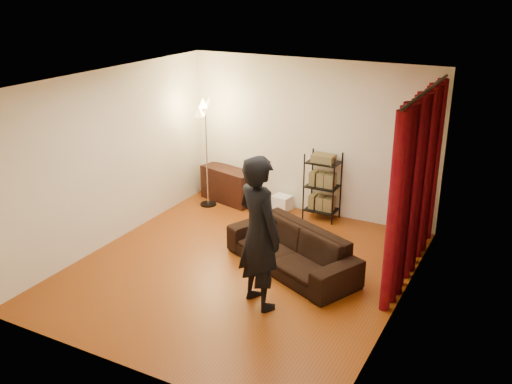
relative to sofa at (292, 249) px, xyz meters
The scene contains 14 objects.
floor 0.80m from the sofa, 151.64° to the right, with size 5.00×5.00×0.00m, color #833A0D.
ceiling 2.50m from the sofa, 151.64° to the right, with size 5.00×5.00×0.00m, color white.
wall_back 2.48m from the sofa, 106.72° to the left, with size 5.00×5.00×0.00m, color beige.
wall_front 3.10m from the sofa, 102.78° to the right, with size 5.00×5.00×0.00m, color beige.
wall_left 3.10m from the sofa, behind, with size 5.00×5.00×0.00m, color beige.
wall_right 1.95m from the sofa, 12.27° to the right, with size 5.00×5.00×0.00m, color beige.
curtain_rod 2.84m from the sofa, 27.30° to the left, with size 0.04×0.04×2.65m, color black.
curtain 1.93m from the sofa, 27.61° to the left, with size 0.22×2.65×2.55m, color #630C0B, non-canonical shape.
sofa is the anchor object (origin of this frame).
person 1.25m from the sofa, 89.03° to the right, with size 0.73×0.48×1.99m, color black.
media_cabinet 2.85m from the sofa, 138.77° to the left, with size 1.08×0.40×0.63m, color black.
storage_boxes 2.25m from the sofa, 118.92° to the left, with size 0.32×0.26×0.27m, color white, non-canonical shape.
wire_shelf 1.97m from the sofa, 98.90° to the left, with size 0.54×0.37×1.18m, color black, non-canonical shape.
floor_lamp 2.91m from the sofa, 147.13° to the left, with size 0.36×0.36×1.98m, color silver, non-canonical shape.
Camera 1 is at (3.59, -6.35, 3.93)m, focal length 40.00 mm.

